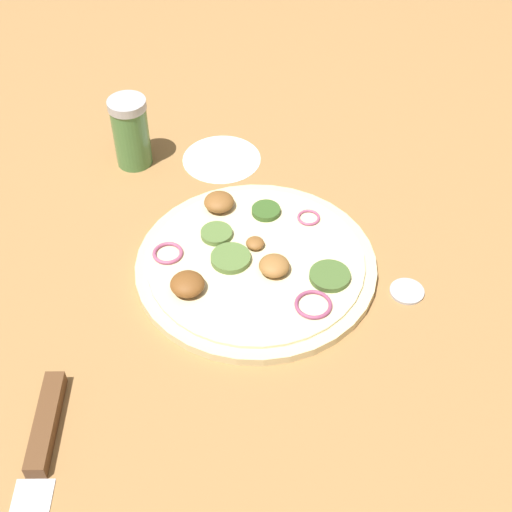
# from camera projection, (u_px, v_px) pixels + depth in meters

# --- Properties ---
(ground_plane) EXTENTS (3.00, 3.00, 0.00)m
(ground_plane) POSITION_uv_depth(u_px,v_px,m) (256.00, 268.00, 0.86)
(ground_plane) COLOR #9E703F
(pizza) EXTENTS (0.29, 0.29, 0.04)m
(pizza) POSITION_uv_depth(u_px,v_px,m) (254.00, 263.00, 0.85)
(pizza) COLOR beige
(pizza) RESTS_ON ground_plane
(knife) EXTENTS (0.04, 0.27, 0.02)m
(knife) POSITION_uv_depth(u_px,v_px,m) (39.00, 458.00, 0.67)
(knife) COLOR silver
(knife) RESTS_ON ground_plane
(spice_jar) EXTENTS (0.05, 0.05, 0.10)m
(spice_jar) POSITION_uv_depth(u_px,v_px,m) (131.00, 132.00, 0.97)
(spice_jar) COLOR #4C7F42
(spice_jar) RESTS_ON ground_plane
(loose_cap) EXTENTS (0.04, 0.04, 0.01)m
(loose_cap) POSITION_uv_depth(u_px,v_px,m) (407.00, 290.00, 0.83)
(loose_cap) COLOR #B2B2B7
(loose_cap) RESTS_ON ground_plane
(flour_patch) EXTENTS (0.11, 0.11, 0.00)m
(flour_patch) POSITION_uv_depth(u_px,v_px,m) (222.00, 159.00, 1.01)
(flour_patch) COLOR white
(flour_patch) RESTS_ON ground_plane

